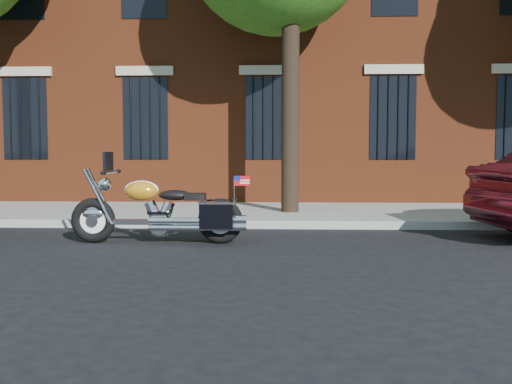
{
  "coord_description": "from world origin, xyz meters",
  "views": [
    {
      "loc": [
        0.29,
        -8.85,
        1.38
      ],
      "look_at": [
        -0.12,
        0.8,
        0.7
      ],
      "focal_mm": 40.0,
      "sensor_mm": 36.0,
      "label": 1
    }
  ],
  "objects": [
    {
      "name": "sidewalk",
      "position": [
        0.0,
        3.26,
        0.07
      ],
      "size": [
        40.0,
        3.6,
        0.15
      ],
      "primitive_type": "cube",
      "color": "gray",
      "rests_on": "ground"
    },
    {
      "name": "building",
      "position": [
        0.0,
        10.06,
        6.0
      ],
      "size": [
        26.0,
        10.08,
        12.0
      ],
      "color": "maroon",
      "rests_on": "ground"
    },
    {
      "name": "motorcycle",
      "position": [
        -1.43,
        -0.38,
        0.47
      ],
      "size": [
        2.73,
        0.79,
        1.38
      ],
      "rotation": [
        0.0,
        0.0,
        0.0
      ],
      "color": "black",
      "rests_on": "ground"
    },
    {
      "name": "ground",
      "position": [
        0.0,
        0.0,
        0.0
      ],
      "size": [
        120.0,
        120.0,
        0.0
      ],
      "primitive_type": "plane",
      "color": "black",
      "rests_on": "ground"
    },
    {
      "name": "curb",
      "position": [
        0.0,
        1.38,
        0.07
      ],
      "size": [
        40.0,
        0.16,
        0.15
      ],
      "primitive_type": "cube",
      "color": "gray",
      "rests_on": "ground"
    }
  ]
}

